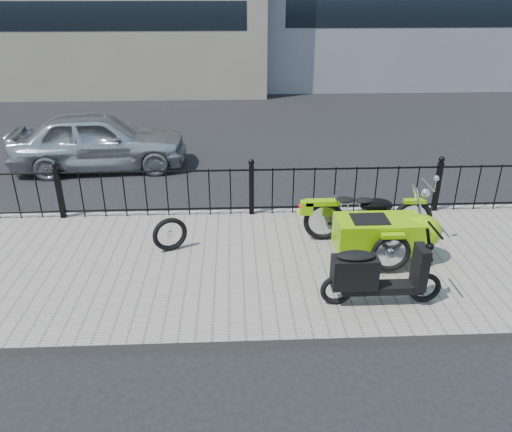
{
  "coord_description": "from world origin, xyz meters",
  "views": [
    {
      "loc": [
        -0.31,
        -7.25,
        4.08
      ],
      "look_at": [
        0.02,
        -0.1,
        0.72
      ],
      "focal_mm": 35.0,
      "sensor_mm": 36.0,
      "label": 1
    }
  ],
  "objects_px": {
    "motorcycle_sidecar": "(387,229)",
    "scooter": "(374,275)",
    "sedan_car": "(99,140)",
    "spare_tire": "(170,234)"
  },
  "relations": [
    {
      "from": "motorcycle_sidecar",
      "to": "sedan_car",
      "type": "bearing_deg",
      "value": 139.23
    },
    {
      "from": "motorcycle_sidecar",
      "to": "sedan_car",
      "type": "relative_size",
      "value": 0.56
    },
    {
      "from": "spare_tire",
      "to": "sedan_car",
      "type": "bearing_deg",
      "value": 115.67
    },
    {
      "from": "spare_tire",
      "to": "motorcycle_sidecar",
      "type": "bearing_deg",
      "value": -5.84
    },
    {
      "from": "spare_tire",
      "to": "scooter",
      "type": "bearing_deg",
      "value": -29.29
    },
    {
      "from": "scooter",
      "to": "spare_tire",
      "type": "xyz_separation_m",
      "value": [
        -2.88,
        1.62,
        -0.15
      ]
    },
    {
      "from": "scooter",
      "to": "sedan_car",
      "type": "bearing_deg",
      "value": 129.65
    },
    {
      "from": "motorcycle_sidecar",
      "to": "scooter",
      "type": "height_order",
      "value": "scooter"
    },
    {
      "from": "scooter",
      "to": "spare_tire",
      "type": "height_order",
      "value": "scooter"
    },
    {
      "from": "scooter",
      "to": "spare_tire",
      "type": "relative_size",
      "value": 2.86
    }
  ]
}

